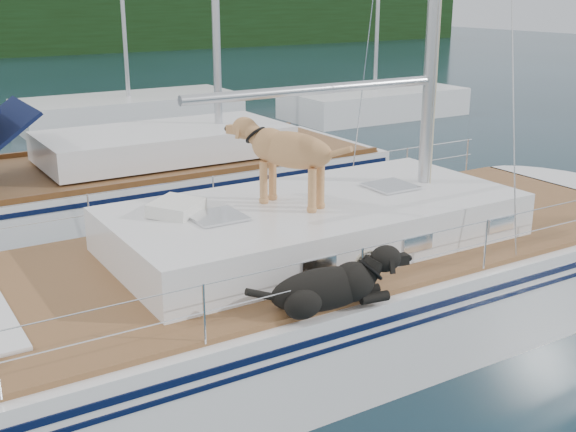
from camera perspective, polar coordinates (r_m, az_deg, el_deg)
ground at (r=9.42m, az=-1.98°, el=-10.13°), size 120.00×120.00×0.00m
main_sailboat at (r=9.15m, az=-1.50°, el=-6.21°), size 12.00×3.95×14.01m
neighbor_sailboat at (r=14.42m, az=-13.54°, el=1.99°), size 11.00×3.50×13.30m
bg_boat_center at (r=24.94m, az=-12.41°, el=8.09°), size 7.20×3.00×11.65m
bg_boat_east at (r=26.17m, az=6.83°, el=8.81°), size 6.40×3.00×11.65m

